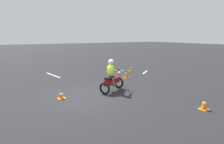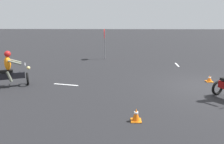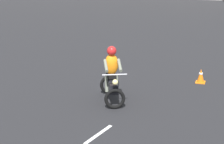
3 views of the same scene
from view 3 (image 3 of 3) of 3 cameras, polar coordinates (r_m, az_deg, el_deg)
motorcycle_rider_background at (r=12.86m, az=-0.02°, el=-0.70°), size 1.13×1.54×1.66m
traffic_cone_mid_left at (r=14.97m, az=11.52°, el=-0.51°), size 0.32×0.32×0.48m
lane_stripe_n at (r=10.87m, az=-1.78°, el=-8.12°), size 0.37×1.23×0.01m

